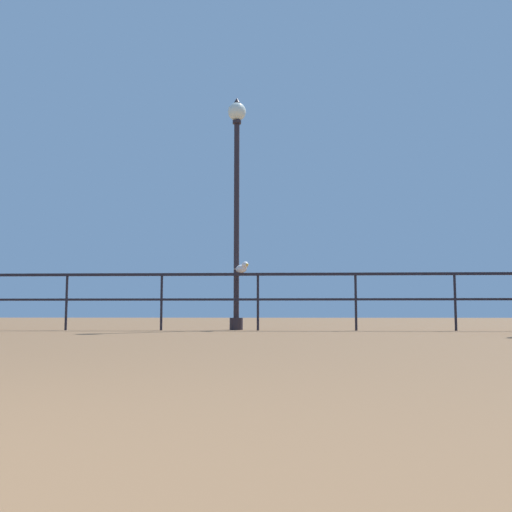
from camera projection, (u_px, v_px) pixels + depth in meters
The scene contains 3 objects.
pier_railing at pixel (210, 288), 10.17m from camera, with size 19.11×0.05×1.02m.
lamppost_center at pixel (237, 182), 10.64m from camera, with size 0.35×0.35×4.38m.
seagull_on_rail at pixel (242, 268), 10.17m from camera, with size 0.31×0.36×0.20m.
Camera 1 is at (1.28, -0.24, 0.34)m, focal length 39.89 mm.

